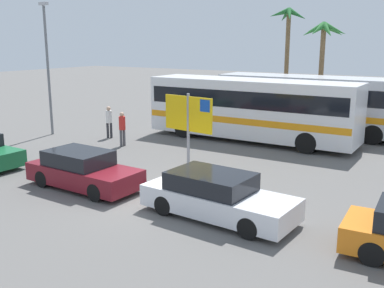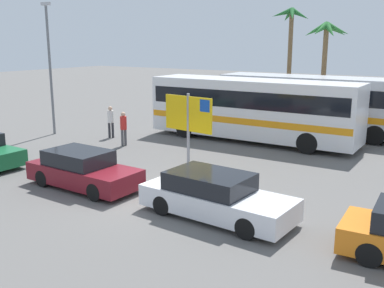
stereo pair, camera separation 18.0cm
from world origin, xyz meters
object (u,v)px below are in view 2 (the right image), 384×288
at_px(pedestrian_by_bus, 111,119).
at_px(bus_front_coach, 252,107).
at_px(car_maroon, 83,170).
at_px(bus_rear_coach, 317,102).
at_px(car_white, 215,196).
at_px(ferry_sign, 189,117).
at_px(pedestrian_crossing_lot, 124,126).

bearing_deg(pedestrian_by_bus, bus_front_coach, -98.78).
bearing_deg(car_maroon, bus_rear_coach, 75.59).
distance_m(bus_rear_coach, car_white, 13.73).
bearing_deg(car_white, bus_rear_coach, 99.21).
height_order(ferry_sign, car_white, ferry_sign).
bearing_deg(ferry_sign, pedestrian_by_bus, 160.48).
bearing_deg(car_white, pedestrian_by_bus, 150.58).
height_order(bus_rear_coach, pedestrian_crossing_lot, bus_rear_coach).
bearing_deg(bus_rear_coach, bus_front_coach, -122.28).
relative_size(ferry_sign, pedestrian_by_bus, 1.87).
bearing_deg(bus_rear_coach, car_maroon, -106.25).
height_order(bus_front_coach, bus_rear_coach, same).
bearing_deg(bus_front_coach, ferry_sign, -83.73).
xyz_separation_m(bus_front_coach, car_maroon, (-1.76, -10.18, -1.15)).
xyz_separation_m(car_white, pedestrian_crossing_lot, (-8.39, 5.60, 0.36)).
relative_size(bus_front_coach, car_maroon, 2.53).
bearing_deg(bus_rear_coach, car_white, -84.53).
bearing_deg(car_maroon, pedestrian_crossing_lot, 120.10).
height_order(bus_rear_coach, pedestrian_by_bus, bus_rear_coach).
bearing_deg(bus_front_coach, bus_rear_coach, 57.72).
relative_size(pedestrian_crossing_lot, pedestrian_by_bus, 0.99).
relative_size(bus_rear_coach, pedestrian_crossing_lot, 6.40).
bearing_deg(car_maroon, pedestrian_by_bus, 127.69).
xyz_separation_m(car_maroon, pedestrian_crossing_lot, (-3.07, 5.72, 0.36)).
bearing_deg(car_white, ferry_sign, 137.54).
bearing_deg(car_white, car_maroon, -175.01).
bearing_deg(bus_front_coach, pedestrian_by_bus, -153.04).
height_order(car_maroon, pedestrian_crossing_lot, pedestrian_crossing_lot).
distance_m(bus_front_coach, pedestrian_by_bus, 7.51).
xyz_separation_m(bus_rear_coach, car_white, (1.30, -13.62, -1.15)).
bearing_deg(bus_rear_coach, pedestrian_crossing_lot, -131.45).
distance_m(bus_front_coach, pedestrian_crossing_lot, 6.62).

